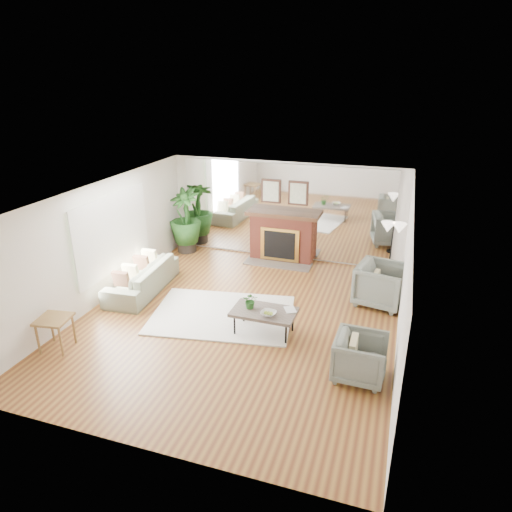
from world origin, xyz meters
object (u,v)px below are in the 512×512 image
(sofa, at_px, (142,278))
(floor_lamp, at_px, (393,233))
(armchair_back, at_px, (381,285))
(potted_ficus, at_px, (185,218))
(fireplace, at_px, (282,236))
(coffee_table, at_px, (264,313))
(armchair_front, at_px, (360,358))
(side_table, at_px, (54,323))

(sofa, height_order, floor_lamp, floor_lamp)
(armchair_back, xyz_separation_m, potted_ficus, (-5.19, 1.51, 0.48))
(sofa, bearing_deg, potted_ficus, 179.30)
(fireplace, bearing_deg, coffee_table, -79.92)
(floor_lamp, bearing_deg, armchair_front, -94.10)
(armchair_back, height_order, floor_lamp, floor_lamp)
(sofa, xyz_separation_m, side_table, (-0.20, -2.49, 0.19))
(sofa, bearing_deg, fireplace, 133.66)
(coffee_table, xyz_separation_m, armchair_front, (1.83, -0.80, -0.06))
(coffee_table, height_order, sofa, sofa)
(potted_ficus, bearing_deg, side_table, -90.57)
(fireplace, distance_m, side_table, 5.83)
(sofa, height_order, potted_ficus, potted_ficus)
(coffee_table, height_order, armchair_back, armchair_back)
(potted_ficus, bearing_deg, floor_lamp, -9.60)
(potted_ficus, xyz_separation_m, floor_lamp, (5.30, -0.90, 0.44))
(sofa, xyz_separation_m, armchair_front, (4.91, -1.67, 0.05))
(fireplace, height_order, sofa, fireplace)
(fireplace, relative_size, coffee_table, 1.74)
(sofa, distance_m, potted_ficus, 2.58)
(armchair_front, xyz_separation_m, floor_lamp, (0.24, 3.28, 1.00))
(armchair_front, bearing_deg, coffee_table, 68.21)
(coffee_table, distance_m, armchair_back, 2.70)
(armchair_back, distance_m, side_table, 6.29)
(coffee_table, height_order, floor_lamp, floor_lamp)
(potted_ficus, bearing_deg, armchair_back, -16.19)
(armchair_back, height_order, potted_ficus, potted_ficus)
(fireplace, height_order, side_table, fireplace)
(sofa, bearing_deg, floor_lamp, 103.19)
(side_table, relative_size, floor_lamp, 0.38)
(coffee_table, height_order, armchair_front, armchair_front)
(armchair_front, height_order, floor_lamp, floor_lamp)
(fireplace, relative_size, floor_lamp, 1.28)
(fireplace, distance_m, coffee_table, 3.63)
(armchair_front, distance_m, side_table, 5.18)
(fireplace, distance_m, floor_lamp, 3.00)
(armchair_back, distance_m, armchair_front, 2.67)
(armchair_back, xyz_separation_m, armchair_front, (-0.13, -2.67, -0.08))
(coffee_table, bearing_deg, armchair_back, 43.58)
(armchair_back, bearing_deg, fireplace, 67.78)
(armchair_front, xyz_separation_m, side_table, (-5.11, -0.81, 0.14))
(sofa, relative_size, side_table, 3.51)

